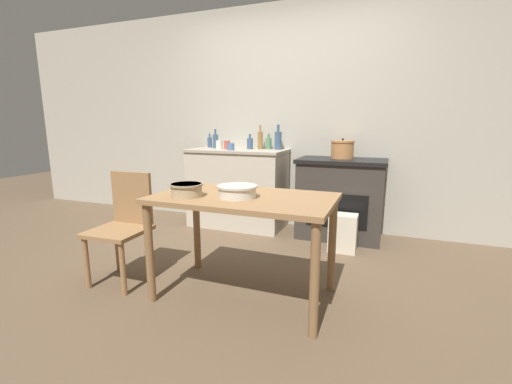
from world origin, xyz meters
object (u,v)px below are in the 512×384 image
(bottle_left, at_px, (216,141))
(bottle_mid_left, at_px, (278,140))
(bottle_center_left, at_px, (210,142))
(work_table, at_px, (244,210))
(bottle_center_right, at_px, (269,143))
(cup_mid_right, at_px, (219,145))
(cup_far_right, at_px, (231,147))
(flour_sack, at_px, (343,233))
(cup_right, at_px, (227,145))
(mixing_bowl_small, at_px, (186,189))
(stock_pot, at_px, (342,149))
(bottle_far_left, at_px, (250,143))
(stove, at_px, (340,198))
(bottle_center, at_px, (260,140))
(chair, at_px, (124,224))
(mixing_bowl_large, at_px, (237,191))

(bottle_left, xyz_separation_m, bottle_mid_left, (0.78, 0.06, 0.02))
(bottle_center_left, bearing_deg, work_table, -55.12)
(bottle_center_right, xyz_separation_m, cup_mid_right, (-0.55, -0.20, -0.02))
(work_table, distance_m, cup_far_right, 1.64)
(work_table, height_order, flour_sack, work_table)
(flour_sack, height_order, cup_right, cup_right)
(mixing_bowl_small, bearing_deg, flour_sack, 55.36)
(stock_pot, bearing_deg, cup_right, -175.12)
(cup_far_right, bearing_deg, bottle_far_left, 61.26)
(cup_right, bearing_deg, stove, 2.13)
(bottle_center, bearing_deg, chair, -104.67)
(work_table, relative_size, bottle_far_left, 7.02)
(bottle_center, bearing_deg, work_table, -73.07)
(stove, bearing_deg, chair, -130.82)
(bottle_center_left, relative_size, cup_mid_right, 1.71)
(stock_pot, xyz_separation_m, cup_mid_right, (-1.41, -0.11, 0.02))
(chair, bearing_deg, mixing_bowl_large, -0.70)
(bottle_left, relative_size, bottle_center_left, 1.32)
(stove, bearing_deg, flour_sack, -77.72)
(bottle_far_left, xyz_separation_m, bottle_center_right, (0.21, 0.07, 0.00))
(stove, distance_m, work_table, 1.65)
(work_table, xyz_separation_m, bottle_center_right, (-0.42, 1.73, 0.36))
(stock_pot, bearing_deg, work_table, -105.02)
(mixing_bowl_small, distance_m, bottle_center_right, 1.90)
(bottle_center_left, bearing_deg, bottle_center, -3.26)
(stove, xyz_separation_m, work_table, (-0.45, -1.57, 0.21))
(bottle_far_left, distance_m, bottle_center_left, 0.58)
(stove, bearing_deg, bottle_center_left, 174.50)
(cup_right, bearing_deg, stock_pot, 4.88)
(stove, bearing_deg, bottle_center, 172.90)
(cup_mid_right, relative_size, cup_right, 1.02)
(stock_pot, relative_size, bottle_center_left, 1.42)
(flour_sack, xyz_separation_m, bottle_mid_left, (-0.84, 0.56, 0.85))
(bottle_left, height_order, cup_far_right, bottle_left)
(stove, distance_m, flour_sack, 0.50)
(chair, height_order, bottle_center, bottle_center)
(bottle_left, xyz_separation_m, cup_right, (0.21, -0.12, -0.04))
(chair, xyz_separation_m, cup_mid_right, (0.01, 1.61, 0.52))
(chair, bearing_deg, stove, 47.05)
(bottle_center, xyz_separation_m, cup_mid_right, (-0.45, -0.16, -0.06))
(stove, height_order, mixing_bowl_small, stove)
(flour_sack, bearing_deg, bottle_mid_left, 146.52)
(flour_sack, bearing_deg, cup_right, 164.89)
(flour_sack, distance_m, stock_pot, 0.91)
(flour_sack, distance_m, cup_mid_right, 1.75)
(stock_pot, bearing_deg, cup_far_right, -169.62)
(stove, distance_m, cup_mid_right, 1.52)
(flour_sack, xyz_separation_m, cup_mid_right, (-1.51, 0.39, 0.79))
(mixing_bowl_small, xyz_separation_m, bottle_center_left, (-0.86, 1.89, 0.21))
(chair, distance_m, cup_right, 1.69)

